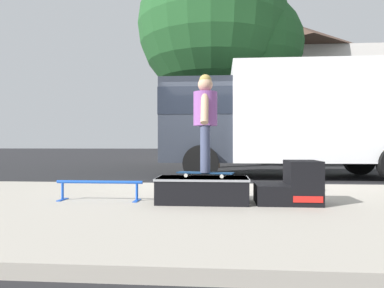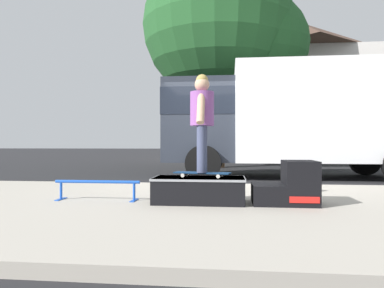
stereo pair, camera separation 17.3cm
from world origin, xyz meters
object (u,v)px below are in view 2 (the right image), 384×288
object	(u,v)px
kicker_ramp	(290,186)
skater_kid	(202,115)
skate_box	(199,189)
skateboard	(202,173)
box_truck	(291,116)
grind_rail	(97,186)
street_tree_main	(226,31)

from	to	relation	value
kicker_ramp	skater_kid	distance (m)	1.52
skater_kid	skate_box	bearing A→B (deg)	-155.61
skateboard	box_truck	world-z (taller)	box_truck
kicker_ramp	box_truck	distance (m)	5.36
grind_rail	skateboard	xyz separation A→B (m)	(1.51, -0.03, 0.19)
skate_box	street_tree_main	distance (m)	10.60
skate_box	skateboard	xyz separation A→B (m)	(0.04, 0.02, 0.22)
box_truck	street_tree_main	world-z (taller)	street_tree_main
street_tree_main	grind_rail	bearing A→B (deg)	-100.72
kicker_ramp	street_tree_main	distance (m)	10.61
street_tree_main	box_truck	bearing A→B (deg)	-66.54
kicker_ramp	skater_kid	xyz separation A→B (m)	(-1.18, 0.02, 0.97)
grind_rail	skater_kid	xyz separation A→B (m)	(1.51, -0.03, 1.00)
skater_kid	street_tree_main	world-z (taller)	street_tree_main
kicker_ramp	street_tree_main	bearing A→B (deg)	95.78
box_truck	skate_box	bearing A→B (deg)	-112.12
kicker_ramp	grind_rail	size ratio (longest dim) A/B	0.67
skateboard	kicker_ramp	bearing A→B (deg)	-0.80
skateboard	skater_kid	distance (m)	0.81
grind_rail	skater_kid	distance (m)	1.81
skateboard	street_tree_main	size ratio (longest dim) A/B	0.09
kicker_ramp	grind_rail	distance (m)	2.69
box_truck	skateboard	bearing A→B (deg)	-111.84
kicker_ramp	skater_kid	bearing A→B (deg)	179.20
skate_box	street_tree_main	size ratio (longest dim) A/B	0.15
grind_rail	skater_kid	size ratio (longest dim) A/B	0.92
grind_rail	skater_kid	world-z (taller)	skater_kid
skate_box	skater_kid	distance (m)	1.02
grind_rail	skateboard	size ratio (longest dim) A/B	1.55
grind_rail	street_tree_main	xyz separation A→B (m)	(1.75, 9.23, 5.10)
kicker_ramp	grind_rail	bearing A→B (deg)	179.03
skate_box	street_tree_main	world-z (taller)	street_tree_main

